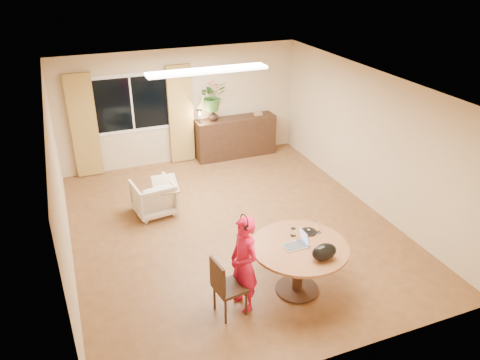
# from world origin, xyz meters

# --- Properties ---
(floor) EXTENTS (6.50, 6.50, 0.00)m
(floor) POSITION_xyz_m (0.00, 0.00, 0.00)
(floor) COLOR brown
(floor) RESTS_ON ground
(ceiling) EXTENTS (6.50, 6.50, 0.00)m
(ceiling) POSITION_xyz_m (0.00, 0.00, 2.60)
(ceiling) COLOR white
(ceiling) RESTS_ON wall_back
(wall_back) EXTENTS (5.50, 0.00, 5.50)m
(wall_back) POSITION_xyz_m (0.00, 3.25, 1.30)
(wall_back) COLOR tan
(wall_back) RESTS_ON floor
(wall_left) EXTENTS (0.00, 6.50, 6.50)m
(wall_left) POSITION_xyz_m (-2.75, 0.00, 1.30)
(wall_left) COLOR tan
(wall_left) RESTS_ON floor
(wall_right) EXTENTS (0.00, 6.50, 6.50)m
(wall_right) POSITION_xyz_m (2.75, 0.00, 1.30)
(wall_right) COLOR tan
(wall_right) RESTS_ON floor
(window) EXTENTS (1.70, 0.03, 1.30)m
(window) POSITION_xyz_m (-1.10, 3.23, 1.50)
(window) COLOR white
(window) RESTS_ON wall_back
(curtain_left) EXTENTS (0.55, 0.08, 2.25)m
(curtain_left) POSITION_xyz_m (-2.15, 3.15, 1.15)
(curtain_left) COLOR olive
(curtain_left) RESTS_ON wall_back
(curtain_right) EXTENTS (0.55, 0.08, 2.25)m
(curtain_right) POSITION_xyz_m (-0.05, 3.15, 1.15)
(curtain_right) COLOR olive
(curtain_right) RESTS_ON wall_back
(ceiling_panel) EXTENTS (2.20, 0.35, 0.05)m
(ceiling_panel) POSITION_xyz_m (0.00, 1.20, 2.57)
(ceiling_panel) COLOR white
(ceiling_panel) RESTS_ON ceiling
(dining_table) EXTENTS (1.38, 1.38, 0.78)m
(dining_table) POSITION_xyz_m (0.27, -1.97, 0.62)
(dining_table) COLOR brown
(dining_table) RESTS_ON floor
(dining_chair) EXTENTS (0.49, 0.46, 0.90)m
(dining_chair) POSITION_xyz_m (-0.80, -2.04, 0.45)
(dining_chair) COLOR black
(dining_chair) RESTS_ON floor
(child) EXTENTS (0.57, 0.43, 1.42)m
(child) POSITION_xyz_m (-0.58, -1.99, 0.71)
(child) COLOR red
(child) RESTS_ON floor
(laptop) EXTENTS (0.35, 0.23, 0.23)m
(laptop) POSITION_xyz_m (0.19, -1.96, 0.90)
(laptop) COLOR #B7B7BC
(laptop) RESTS_ON dining_table
(tumbler) EXTENTS (0.08, 0.08, 0.12)m
(tumbler) POSITION_xyz_m (0.30, -1.71, 0.84)
(tumbler) COLOR white
(tumbler) RESTS_ON dining_table
(wine_glass) EXTENTS (0.07, 0.07, 0.18)m
(wine_glass) POSITION_xyz_m (0.68, -1.78, 0.88)
(wine_glass) COLOR white
(wine_glass) RESTS_ON dining_table
(pot_lid) EXTENTS (0.25, 0.25, 0.04)m
(pot_lid) POSITION_xyz_m (0.55, -1.72, 0.80)
(pot_lid) COLOR white
(pot_lid) RESTS_ON dining_table
(handbag) EXTENTS (0.38, 0.26, 0.24)m
(handbag) POSITION_xyz_m (0.41, -2.37, 0.90)
(handbag) COLOR black
(handbag) RESTS_ON dining_table
(armchair) EXTENTS (0.80, 0.82, 0.67)m
(armchair) POSITION_xyz_m (-1.19, 1.01, 0.33)
(armchair) COLOR #C3B19A
(armchair) RESTS_ON floor
(throw) EXTENTS (0.48, 0.58, 0.03)m
(throw) POSITION_xyz_m (-0.98, 0.93, 0.68)
(throw) COLOR beige
(throw) RESTS_ON armchair
(sideboard) EXTENTS (1.91, 0.47, 0.96)m
(sideboard) POSITION_xyz_m (1.22, 3.01, 0.48)
(sideboard) COLOR black
(sideboard) RESTS_ON floor
(vase) EXTENTS (0.30, 0.30, 0.25)m
(vase) POSITION_xyz_m (0.67, 3.01, 1.08)
(vase) COLOR black
(vase) RESTS_ON sideboard
(bouquet) EXTENTS (0.68, 0.61, 0.66)m
(bouquet) POSITION_xyz_m (0.67, 3.01, 1.53)
(bouquet) COLOR #235E26
(bouquet) RESTS_ON vase
(book_stack) EXTENTS (0.21, 0.18, 0.08)m
(book_stack) POSITION_xyz_m (1.79, 3.01, 0.99)
(book_stack) COLOR brown
(book_stack) RESTS_ON sideboard
(desk_lamp) EXTENTS (0.16, 0.16, 0.33)m
(desk_lamp) POSITION_xyz_m (0.33, 2.96, 1.12)
(desk_lamp) COLOR black
(desk_lamp) RESTS_ON sideboard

